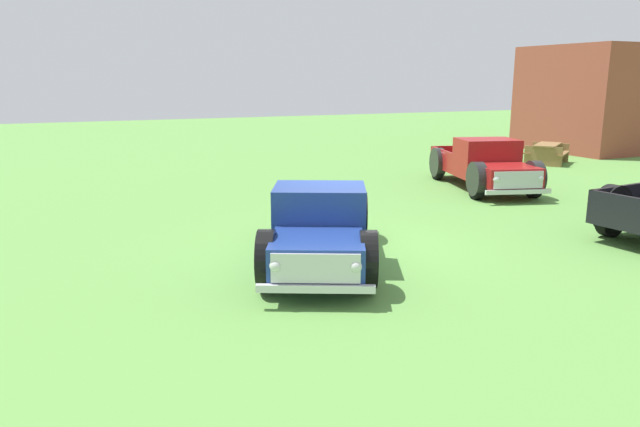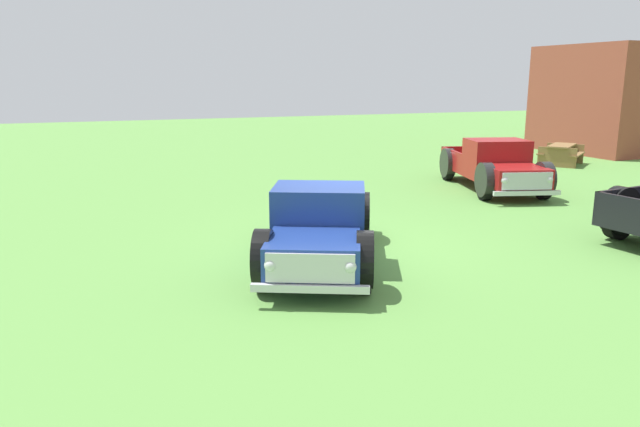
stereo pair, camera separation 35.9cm
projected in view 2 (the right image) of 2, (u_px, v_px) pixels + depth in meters
ground_plane at (346, 248)px, 11.80m from camera, size 80.00×80.00×0.00m
pickup_truck_foreground at (319, 229)px, 10.50m from camera, size 5.02×3.59×1.46m
pickup_truck_behind_right at (496, 167)px, 17.67m from camera, size 5.32×3.18×1.54m
picnic_table at (561, 152)px, 23.15m from camera, size 2.25×2.32×0.78m
brick_pavilion at (618, 99)px, 27.24m from camera, size 5.42×5.75×4.77m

